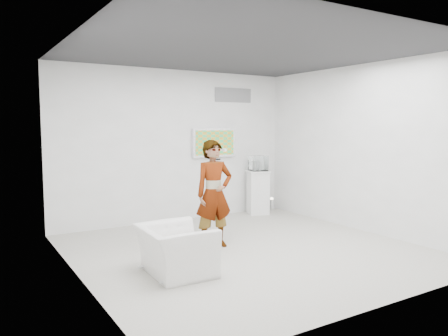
% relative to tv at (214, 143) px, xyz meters
% --- Properties ---
extents(room, '(5.01, 5.01, 3.00)m').
position_rel_tv_xyz_m(room, '(-0.85, -2.45, -0.05)').
color(room, '#B2AEA3').
rests_on(room, ground).
extents(tv, '(1.00, 0.08, 0.60)m').
position_rel_tv_xyz_m(tv, '(0.00, 0.00, 0.00)').
color(tv, silver).
rests_on(tv, room).
extents(logo_decal, '(0.90, 0.02, 0.30)m').
position_rel_tv_xyz_m(logo_decal, '(0.50, 0.04, 1.00)').
color(logo_decal, slate).
rests_on(logo_decal, room).
extents(person, '(0.64, 0.44, 1.69)m').
position_rel_tv_xyz_m(person, '(-1.19, -2.03, -0.71)').
color(person, white).
rests_on(person, room).
extents(armchair, '(0.88, 0.99, 0.63)m').
position_rel_tv_xyz_m(armchair, '(-2.25, -2.88, -1.24)').
color(armchair, white).
rests_on(armchair, room).
extents(pedestal, '(0.58, 0.58, 0.94)m').
position_rel_tv_xyz_m(pedestal, '(0.93, -0.29, -1.08)').
color(pedestal, white).
rests_on(pedestal, room).
extents(floor_uplight, '(0.22, 0.22, 0.27)m').
position_rel_tv_xyz_m(floor_uplight, '(1.45, -0.11, -1.41)').
color(floor_uplight, white).
rests_on(floor_uplight, room).
extents(vitrine, '(0.35, 0.35, 0.32)m').
position_rel_tv_xyz_m(vitrine, '(0.93, -0.29, -0.45)').
color(vitrine, white).
rests_on(vitrine, pedestal).
extents(console, '(0.10, 0.16, 0.21)m').
position_rel_tv_xyz_m(console, '(0.93, -0.29, -0.51)').
color(console, white).
rests_on(console, pedestal).
extents(wii_remote, '(0.06, 0.16, 0.04)m').
position_rel_tv_xyz_m(wii_remote, '(-0.93, -1.90, -0.03)').
color(wii_remote, white).
rests_on(wii_remote, person).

